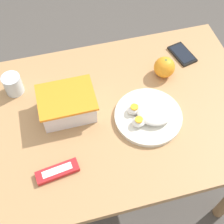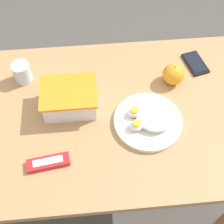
% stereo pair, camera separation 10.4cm
% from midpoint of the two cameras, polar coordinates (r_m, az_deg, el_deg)
% --- Properties ---
extents(ground_plane, '(10.00, 10.00, 0.00)m').
position_cam_midpoint_polar(ground_plane, '(1.80, -1.39, -12.63)').
color(ground_plane, '#4C4742').
extents(table, '(1.10, 0.73, 0.70)m').
position_cam_midpoint_polar(table, '(1.26, -1.94, -2.76)').
color(table, '#AD7F51').
rests_on(table, ground_plane).
extents(food_container, '(0.20, 0.16, 0.10)m').
position_cam_midpoint_polar(food_container, '(1.16, -10.69, 1.03)').
color(food_container, white).
rests_on(food_container, table).
extents(orange_fruit, '(0.08, 0.08, 0.08)m').
position_cam_midpoint_polar(orange_fruit, '(1.26, 7.23, 7.98)').
color(orange_fruit, orange).
rests_on(orange_fruit, table).
extents(rice_plate, '(0.25, 0.25, 0.06)m').
position_cam_midpoint_polar(rice_plate, '(1.15, 4.31, -0.63)').
color(rice_plate, silver).
rests_on(rice_plate, table).
extents(candy_bar, '(0.15, 0.06, 0.02)m').
position_cam_midpoint_polar(candy_bar, '(1.07, -12.75, -10.77)').
color(candy_bar, red).
rests_on(candy_bar, table).
extents(cell_phone, '(0.10, 0.14, 0.01)m').
position_cam_midpoint_polar(cell_phone, '(1.38, 10.59, 10.25)').
color(cell_phone, black).
rests_on(cell_phone, table).
extents(drinking_glass, '(0.07, 0.07, 0.08)m').
position_cam_midpoint_polar(drinking_glass, '(1.28, -19.92, 4.63)').
color(drinking_glass, silver).
rests_on(drinking_glass, table).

